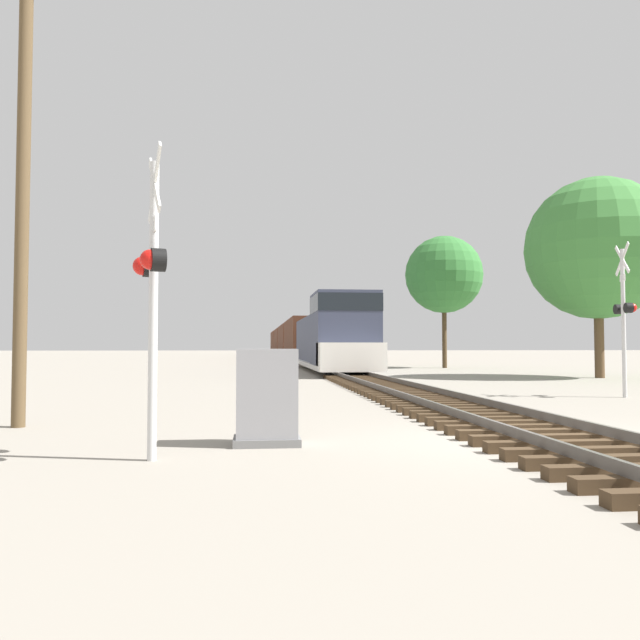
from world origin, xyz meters
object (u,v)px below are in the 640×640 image
(crossing_signal_far, at_px, (624,312))
(tree_mid_background, at_px, (444,275))
(utility_pole, at_px, (23,176))
(tree_far_right, at_px, (597,249))
(crossing_signal_near, at_px, (152,277))
(relay_cabinet, at_px, (267,398))
(freight_train, at_px, (294,342))

(crossing_signal_far, height_order, tree_mid_background, tree_mid_background)
(utility_pole, relative_size, tree_far_right, 0.95)
(crossing_signal_near, bearing_deg, utility_pole, -158.69)
(relay_cabinet, relative_size, utility_pole, 0.16)
(crossing_signal_far, bearing_deg, utility_pole, 117.21)
(tree_far_right, height_order, tree_mid_background, tree_far_right)
(crossing_signal_near, height_order, tree_mid_background, tree_mid_background)
(relay_cabinet, height_order, utility_pole, utility_pole)
(crossing_signal_near, relative_size, relay_cabinet, 2.83)
(freight_train, relative_size, relay_cabinet, 58.60)
(freight_train, relative_size, crossing_signal_far, 18.88)
(freight_train, height_order, crossing_signal_near, freight_train)
(tree_mid_background, bearing_deg, tree_far_right, -76.81)
(tree_far_right, distance_m, tree_mid_background, 14.05)
(crossing_signal_far, relative_size, relay_cabinet, 3.10)
(relay_cabinet, relative_size, tree_far_right, 0.15)
(tree_far_right, xyz_separation_m, tree_mid_background, (-3.21, 13.68, 0.28))
(utility_pole, height_order, tree_mid_background, tree_mid_background)
(utility_pole, height_order, tree_far_right, tree_far_right)
(relay_cabinet, height_order, tree_mid_background, tree_mid_background)
(crossing_signal_near, distance_m, tree_far_right, 26.39)
(crossing_signal_near, relative_size, tree_far_right, 0.44)
(crossing_signal_near, height_order, utility_pole, utility_pole)
(utility_pole, xyz_separation_m, tree_mid_background, (17.32, 29.35, 1.69))
(crossing_signal_near, distance_m, tree_mid_background, 36.23)
(relay_cabinet, distance_m, tree_far_right, 24.83)
(crossing_signal_near, bearing_deg, tree_mid_background, 138.97)
(crossing_signal_near, height_order, tree_far_right, tree_far_right)
(crossing_signal_near, xyz_separation_m, relay_cabinet, (1.56, 1.15, -1.70))
(relay_cabinet, bearing_deg, crossing_signal_near, -143.63)
(crossing_signal_near, height_order, crossing_signal_far, crossing_signal_far)
(freight_train, distance_m, utility_pole, 59.36)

